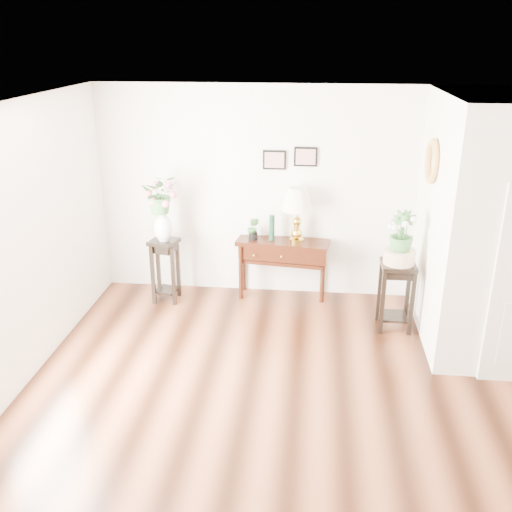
# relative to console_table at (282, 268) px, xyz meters

# --- Properties ---
(floor) EXTENTS (6.00, 5.50, 0.02)m
(floor) POSITION_rel_console_table_xyz_m (0.52, -2.57, -0.40)
(floor) COLOR brown
(floor) RESTS_ON ground
(ceiling) EXTENTS (6.00, 5.50, 0.02)m
(ceiling) POSITION_rel_console_table_xyz_m (0.52, -2.57, 2.40)
(ceiling) COLOR white
(ceiling) RESTS_ON ground
(wall_back) EXTENTS (6.00, 0.02, 2.80)m
(wall_back) POSITION_rel_console_table_xyz_m (0.52, 0.18, 1.00)
(wall_back) COLOR white
(wall_back) RESTS_ON ground
(art_print_left) EXTENTS (0.30, 0.02, 0.25)m
(art_print_left) POSITION_rel_console_table_xyz_m (-0.13, 0.16, 1.45)
(art_print_left) COLOR black
(art_print_left) RESTS_ON wall_back
(art_print_right) EXTENTS (0.30, 0.02, 0.25)m
(art_print_right) POSITION_rel_console_table_xyz_m (0.27, 0.16, 1.50)
(art_print_right) COLOR black
(art_print_right) RESTS_ON wall_back
(wall_ornament) EXTENTS (0.07, 0.51, 0.51)m
(wall_ornament) POSITION_rel_console_table_xyz_m (1.68, -0.67, 1.65)
(wall_ornament) COLOR gold
(wall_ornament) RESTS_ON partition
(console_table) EXTENTS (1.25, 0.55, 0.81)m
(console_table) POSITION_rel_console_table_xyz_m (0.00, 0.00, 0.00)
(console_table) COLOR black
(console_table) RESTS_ON floor
(table_lamp) EXTENTS (0.44, 0.44, 0.73)m
(table_lamp) POSITION_rel_console_table_xyz_m (0.18, 0.00, 0.75)
(table_lamp) COLOR gold
(table_lamp) RESTS_ON console_table
(green_vase) EXTENTS (0.08, 0.08, 0.34)m
(green_vase) POSITION_rel_console_table_xyz_m (-0.15, 0.00, 0.57)
(green_vase) COLOR #123723
(green_vase) RESTS_ON console_table
(potted_plant) EXTENTS (0.18, 0.15, 0.29)m
(potted_plant) POSITION_rel_console_table_xyz_m (-0.39, 0.00, 0.55)
(potted_plant) COLOR #3A7738
(potted_plant) RESTS_ON console_table
(plant_stand_a) EXTENTS (0.41, 0.41, 0.86)m
(plant_stand_a) POSITION_rel_console_table_xyz_m (-1.54, -0.29, 0.02)
(plant_stand_a) COLOR black
(plant_stand_a) RESTS_ON floor
(porcelain_vase) EXTENTS (0.28, 0.28, 0.41)m
(porcelain_vase) POSITION_rel_console_table_xyz_m (-1.54, -0.29, 0.68)
(porcelain_vase) COLOR silver
(porcelain_vase) RESTS_ON plant_stand_a
(lily_arrangement) EXTENTS (0.53, 0.49, 0.51)m
(lily_arrangement) POSITION_rel_console_table_xyz_m (-1.54, -0.29, 1.11)
(lily_arrangement) COLOR #3A7738
(lily_arrangement) RESTS_ON porcelain_vase
(plant_stand_b) EXTENTS (0.41, 0.41, 0.85)m
(plant_stand_b) POSITION_rel_console_table_xyz_m (1.42, -0.75, 0.02)
(plant_stand_b) COLOR black
(plant_stand_b) RESTS_ON floor
(ceramic_bowl) EXTENTS (0.41, 0.41, 0.16)m
(ceramic_bowl) POSITION_rel_console_table_xyz_m (1.42, -0.75, 0.53)
(ceramic_bowl) COLOR beige
(ceramic_bowl) RESTS_ON plant_stand_b
(narcissus) EXTENTS (0.38, 0.38, 0.51)m
(narcissus) POSITION_rel_console_table_xyz_m (1.42, -0.75, 0.82)
(narcissus) COLOR #3A7738
(narcissus) RESTS_ON ceramic_bowl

